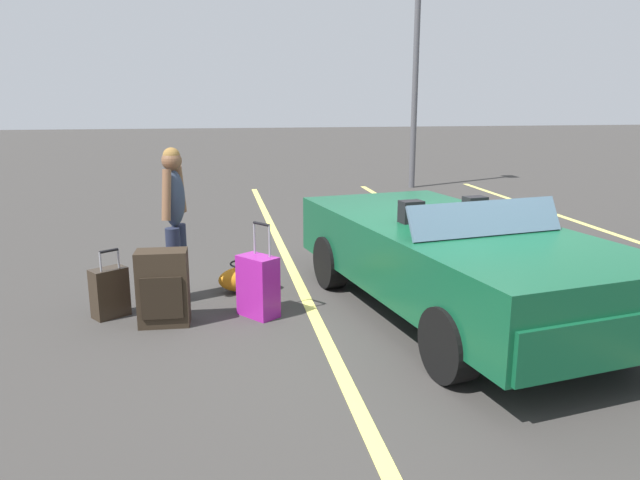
% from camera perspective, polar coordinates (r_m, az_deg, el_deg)
% --- Properties ---
extents(ground_plane, '(80.00, 80.00, 0.00)m').
position_cam_1_polar(ground_plane, '(6.32, 12.14, -6.87)').
color(ground_plane, '#383533').
extents(lot_line_near, '(18.00, 0.12, 0.01)m').
position_cam_1_polar(lot_line_near, '(5.96, -0.25, -7.82)').
color(lot_line_near, '#EAE066').
rests_on(lot_line_near, ground_plane).
extents(lot_line_mid, '(18.00, 0.12, 0.01)m').
position_cam_1_polar(lot_line_mid, '(6.92, 22.48, -5.83)').
color(lot_line_mid, '#EAE066').
rests_on(lot_line_mid, ground_plane).
extents(convertible_car, '(4.38, 2.45, 1.24)m').
position_cam_1_polar(convertible_car, '(5.98, 13.47, -2.19)').
color(convertible_car, '#0F4C2D').
rests_on(convertible_car, ground_plane).
extents(suitcase_large_black, '(0.32, 0.49, 0.74)m').
position_cam_1_polar(suitcase_large_black, '(5.99, -14.62, -4.44)').
color(suitcase_large_black, '#2D2319').
rests_on(suitcase_large_black, ground_plane).
extents(suitcase_medium_bright, '(0.46, 0.44, 0.95)m').
position_cam_1_polar(suitcase_medium_bright, '(6.07, -5.88, -4.35)').
color(suitcase_medium_bright, '#991E8C').
rests_on(suitcase_medium_bright, ground_plane).
extents(suitcase_small_carryon, '(0.36, 0.39, 0.71)m').
position_cam_1_polar(suitcase_small_carryon, '(6.40, -19.27, -4.70)').
color(suitcase_small_carryon, '#2D2319').
rests_on(suitcase_small_carryon, ground_plane).
extents(duffel_bag, '(0.41, 0.67, 0.34)m').
position_cam_1_polar(duffel_bag, '(6.89, -6.95, -3.58)').
color(duffel_bag, orange).
rests_on(duffel_bag, ground_plane).
extents(traveler_person, '(0.60, 0.30, 1.65)m').
position_cam_1_polar(traveler_person, '(6.56, -13.57, 2.22)').
color(traveler_person, '#1E2338').
rests_on(traveler_person, ground_plane).
extents(parking_lamp_post, '(0.50, 0.24, 5.33)m').
position_cam_1_polar(parking_lamp_post, '(14.96, 9.07, 16.69)').
color(parking_lamp_post, '#4C4C51').
rests_on(parking_lamp_post, ground_plane).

